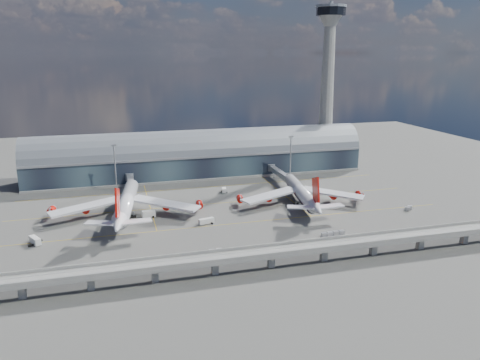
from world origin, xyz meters
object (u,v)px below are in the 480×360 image
object	(u,v)px
service_truck_2	(206,221)
service_truck_3	(308,194)
airliner_right	(302,193)
cargo_train_0	(208,253)
cargo_train_2	(409,208)
service_truck_0	(35,241)
airliner_left	(126,203)
cargo_train_1	(333,234)
floodlight_mast_left	(115,167)
control_tower	(327,86)
floodlight_mast_right	(291,156)
service_truck_1	(149,214)
service_truck_4	(224,190)
service_truck_5	(127,198)

from	to	relation	value
service_truck_2	service_truck_3	bearing A→B (deg)	-80.60
airliner_right	cargo_train_0	bearing A→B (deg)	-131.15
cargo_train_2	service_truck_0	bearing A→B (deg)	120.24
airliner_right	cargo_train_2	bearing A→B (deg)	-17.17
airliner_left	cargo_train_0	size ratio (longest dim) A/B	6.55
airliner_left	cargo_train_2	xyz separation A→B (m)	(129.63, -26.17, -5.47)
service_truck_2	cargo_train_1	distance (m)	54.44
cargo_train_1	floodlight_mast_left	bearing A→B (deg)	46.69
control_tower	airliner_right	bearing A→B (deg)	-122.27
floodlight_mast_right	airliner_right	distance (m)	49.42
service_truck_0	service_truck_1	distance (m)	49.28
service_truck_4	cargo_train_0	size ratio (longest dim) A/B	0.42
airliner_left	service_truck_0	bearing A→B (deg)	-139.34
cargo_train_1	airliner_right	bearing A→B (deg)	-1.55
service_truck_1	cargo_train_1	distance (m)	82.41
floodlight_mast_left	floodlight_mast_right	world-z (taller)	same
control_tower	service_truck_0	distance (m)	198.42
service_truck_3	cargo_train_0	size ratio (longest dim) A/B	0.63
control_tower	cargo_train_2	world-z (taller)	control_tower
control_tower	service_truck_1	xyz separation A→B (m)	(-121.87, -75.01, -49.98)
airliner_right	cargo_train_0	xyz separation A→B (m)	(-56.67, -47.59, -4.54)
airliner_right	airliner_left	bearing A→B (deg)	-173.85
service_truck_0	cargo_train_2	distance (m)	165.45
airliner_left	floodlight_mast_right	bearing A→B (deg)	32.01
floodlight_mast_right	service_truck_0	distance (m)	148.41
service_truck_1	cargo_train_0	world-z (taller)	service_truck_1
airliner_right	cargo_train_1	distance (m)	42.64
service_truck_5	airliner_left	bearing A→B (deg)	-154.57
floodlight_mast_right	service_truck_1	size ratio (longest dim) A/B	4.30
service_truck_1	service_truck_2	distance (m)	27.98
control_tower	service_truck_4	xyz separation A→B (m)	(-79.62, -45.88, -50.34)
airliner_right	service_truck_2	size ratio (longest dim) A/B	9.36
airliner_right	service_truck_1	bearing A→B (deg)	-171.27
floodlight_mast_right	service_truck_2	distance (m)	89.43
cargo_train_0	cargo_train_1	xyz separation A→B (m)	(52.92, 5.36, -0.04)
service_truck_3	cargo_train_0	xyz separation A→B (m)	(-64.15, -57.01, -0.68)
control_tower	cargo_train_0	bearing A→B (deg)	-130.31
airliner_left	service_truck_1	bearing A→B (deg)	-13.72
service_truck_2	cargo_train_2	bearing A→B (deg)	-107.60
cargo_train_2	airliner_right	bearing A→B (deg)	95.32
service_truck_1	airliner_left	bearing A→B (deg)	60.32
service_truck_1	cargo_train_0	bearing A→B (deg)	-167.66
service_truck_1	cargo_train_2	distance (m)	122.13
service_truck_5	control_tower	bearing A→B (deg)	-41.55
service_truck_0	cargo_train_0	xyz separation A→B (m)	(63.13, -28.46, -0.52)
service_truck_3	service_truck_5	world-z (taller)	service_truck_5
service_truck_2	service_truck_5	bearing A→B (deg)	23.68
floodlight_mast_right	service_truck_1	distance (m)	99.50
control_tower	airliner_left	distance (m)	156.20
floodlight_mast_right	airliner_right	world-z (taller)	floodlight_mast_right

